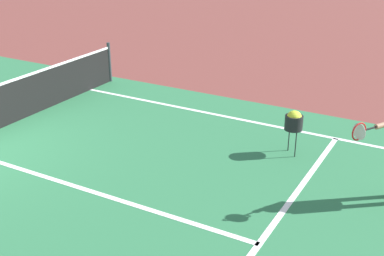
{
  "coord_description": "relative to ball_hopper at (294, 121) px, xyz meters",
  "views": [
    {
      "loc": [
        -5.53,
        -8.43,
        4.21
      ],
      "look_at": [
        1.1,
        -4.72,
        1.0
      ],
      "focal_mm": 47.3,
      "sensor_mm": 36.0,
      "label": 1
    }
  ],
  "objects": [
    {
      "name": "line_sideline_right",
      "position": [
        1.12,
        -0.11,
        -0.67
      ],
      "size": [
        0.1,
        11.89,
        0.01
      ],
      "primitive_type": "cube",
      "color": "white",
      "rests_on": "ground_plane"
    },
    {
      "name": "line_service_near",
      "position": [
        -2.99,
        -0.57,
        -0.67
      ],
      "size": [
        8.22,
        0.1,
        0.01
      ],
      "primitive_type": "cube",
      "color": "white",
      "rests_on": "ground_plane"
    },
    {
      "name": "line_center_service",
      "position": [
        -2.99,
        2.63,
        -0.67
      ],
      "size": [
        0.1,
        6.4,
        0.01
      ],
      "primitive_type": "cube",
      "color": "white",
      "rests_on": "ground_plane"
    },
    {
      "name": "ball_hopper",
      "position": [
        0.0,
        0.0,
        0.0
      ],
      "size": [
        0.34,
        0.34,
        0.87
      ],
      "color": "black",
      "rests_on": "ground_plane"
    }
  ]
}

